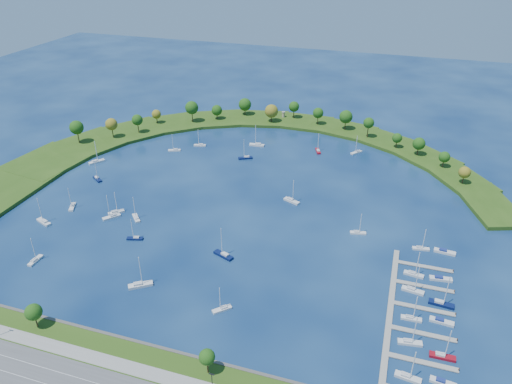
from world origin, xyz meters
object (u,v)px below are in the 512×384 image
(moored_boat_8, at_px, (174,150))
(docked_boat_8, at_px, (414,274))
(moored_boat_0, at_px, (135,238))
(moored_boat_7, at_px, (224,255))
(moored_boat_12, at_px, (257,144))
(docked_boat_9, at_px, (440,279))
(moored_boat_19, at_px, (140,284))
(docked_boat_7, at_px, (441,303))
(moored_boat_14, at_px, (116,212))
(moored_boat_15, at_px, (318,150))
(dock_system, at_px, (410,318))
(docked_boat_11, at_px, (445,252))
(docked_boat_5, at_px, (441,321))
(moored_boat_3, at_px, (356,152))
(moored_boat_17, at_px, (72,206))
(moored_boat_11, at_px, (112,216))
(moored_boat_13, at_px, (44,221))
(docked_boat_3, at_px, (442,356))
(docked_boat_0, at_px, (408,377))
(docked_boat_1, at_px, (443,382))
(moored_boat_5, at_px, (245,157))
(docked_boat_10, at_px, (421,248))
(moored_boat_18, at_px, (200,145))
(moored_boat_6, at_px, (292,200))
(docked_boat_4, at_px, (411,318))
(harbor_tower, at_px, (283,114))
(moored_boat_10, at_px, (35,260))
(docked_boat_6, at_px, (413,290))
(moored_boat_9, at_px, (222,308))
(docked_boat_2, at_px, (410,342))
(moored_boat_16, at_px, (358,232))

(moored_boat_8, bearing_deg, docked_boat_8, 128.66)
(moored_boat_0, distance_m, moored_boat_7, 43.04)
(moored_boat_12, relative_size, docked_boat_9, 1.56)
(moored_boat_19, xyz_separation_m, docked_boat_7, (113.44, 25.16, -0.01))
(moored_boat_14, bearing_deg, moored_boat_15, 5.88)
(dock_system, height_order, docked_boat_11, docked_boat_11)
(docked_boat_5, bearing_deg, moored_boat_3, 114.77)
(docked_boat_5, height_order, docked_boat_11, docked_boat_11)
(moored_boat_15, relative_size, moored_boat_17, 1.04)
(docked_boat_7, bearing_deg, moored_boat_17, 179.75)
(moored_boat_11, bearing_deg, docked_boat_8, 128.68)
(docked_boat_9, bearing_deg, docked_boat_7, -97.18)
(moored_boat_12, height_order, moored_boat_13, moored_boat_12)
(moored_boat_8, relative_size, docked_boat_3, 0.92)
(docked_boat_0, height_order, docked_boat_7, docked_boat_7)
(moored_boat_13, relative_size, docked_boat_1, 1.63)
(moored_boat_5, xyz_separation_m, docked_boat_10, (104.01, -64.96, -0.05))
(moored_boat_18, height_order, docked_boat_7, docked_boat_7)
(moored_boat_6, xyz_separation_m, docked_boat_10, (64.45, -22.96, -0.07))
(moored_boat_12, xyz_separation_m, moored_boat_18, (-34.98, -11.52, -0.09))
(docked_boat_4, bearing_deg, harbor_tower, 115.89)
(moored_boat_6, height_order, moored_boat_19, moored_boat_19)
(moored_boat_10, xyz_separation_m, moored_boat_14, (11.34, 44.68, 0.00))
(moored_boat_8, bearing_deg, moored_boat_14, 71.75)
(moored_boat_7, distance_m, docked_boat_10, 86.87)
(dock_system, bearing_deg, moored_boat_17, 170.14)
(moored_boat_11, height_order, moored_boat_14, moored_boat_11)
(moored_boat_18, bearing_deg, moored_boat_10, 67.64)
(moored_boat_10, bearing_deg, docked_boat_6, -79.61)
(moored_boat_3, height_order, moored_boat_7, moored_boat_7)
(moored_boat_11, height_order, moored_boat_15, moored_boat_11)
(moored_boat_7, height_order, moored_boat_8, moored_boat_7)
(moored_boat_0, xyz_separation_m, moored_boat_17, (-44.57, 14.95, 0.02))
(docked_boat_3, height_order, docked_boat_11, docked_boat_3)
(moored_boat_9, relative_size, docked_boat_8, 0.94)
(harbor_tower, height_order, moored_boat_6, moored_boat_6)
(docked_boat_1, height_order, docked_boat_9, docked_boat_9)
(moored_boat_12, relative_size, docked_boat_2, 1.17)
(moored_boat_19, distance_m, docked_boat_10, 121.13)
(moored_boat_18, height_order, docked_boat_9, moored_boat_18)
(moored_boat_16, distance_m, docked_boat_6, 42.55)
(moored_boat_5, height_order, docked_boat_8, moored_boat_5)
(moored_boat_7, distance_m, docked_boat_5, 90.00)
(docked_boat_1, bearing_deg, moored_boat_9, -179.95)
(moored_boat_3, relative_size, docked_boat_6, 0.94)
(moored_boat_19, relative_size, docked_boat_8, 1.20)
(moored_boat_12, xyz_separation_m, docked_boat_0, (100.80, -158.85, -0.07))
(moored_boat_13, bearing_deg, docked_boat_2, -167.20)
(moored_boat_15, relative_size, docked_boat_1, 1.48)
(moored_boat_16, distance_m, docked_boat_1, 84.05)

